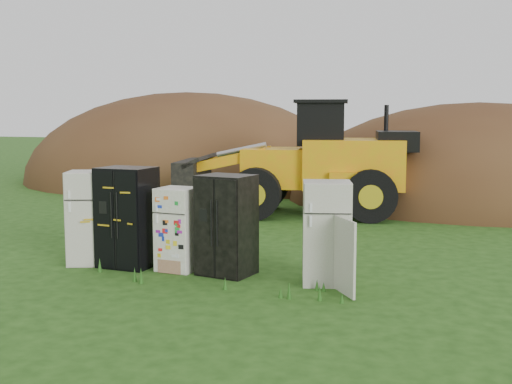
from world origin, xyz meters
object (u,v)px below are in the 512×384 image
fridge_black_side (127,217)px  wheel_loader (292,158)px  fridge_leftmost (90,218)px  fridge_sticker (178,229)px  fridge_open_door (326,233)px  fridge_dark_mid (227,225)px

fridge_black_side → wheel_loader: wheel_loader is taller
fridge_black_side → fridge_leftmost: bearing=-174.4°
fridge_sticker → wheel_loader: 7.46m
wheel_loader → fridge_sticker: bearing=-102.4°
fridge_open_door → fridge_leftmost: bearing=164.8°
fridge_dark_mid → wheel_loader: bearing=106.5°
fridge_dark_mid → fridge_open_door: size_ratio=1.03×
fridge_sticker → fridge_black_side: bearing=-174.0°
fridge_open_door → wheel_loader: bearing=94.6°
fridge_leftmost → fridge_open_door: (4.84, -0.01, -0.02)m
fridge_leftmost → fridge_sticker: bearing=-19.7°
fridge_dark_mid → wheel_loader: wheel_loader is taller
fridge_sticker → wheel_loader: wheel_loader is taller
fridge_black_side → fridge_open_door: size_ratio=1.08×
fridge_leftmost → fridge_open_door: bearing=-21.4°
fridge_black_side → fridge_dark_mid: size_ratio=1.05×
wheel_loader → fridge_open_door: bearing=-80.8°
fridge_sticker → fridge_open_door: size_ratio=0.88×
fridge_leftmost → fridge_sticker: 1.93m
fridge_sticker → fridge_dark_mid: (1.00, -0.01, 0.14)m
fridge_black_side → fridge_sticker: fridge_black_side is taller
fridge_dark_mid → fridge_black_side: bearing=-168.9°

